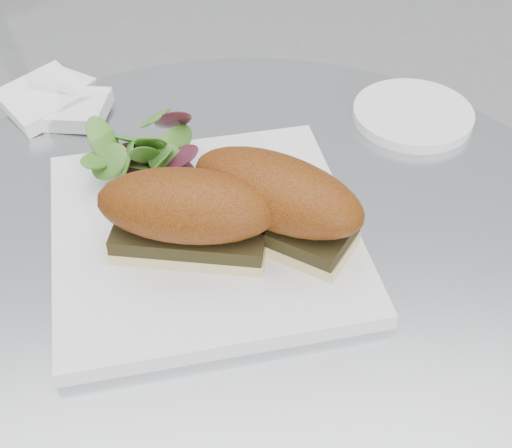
{
  "coord_description": "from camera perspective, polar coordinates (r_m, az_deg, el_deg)",
  "views": [
    {
      "loc": [
        -0.03,
        -0.45,
        1.19
      ],
      "look_at": [
        0.01,
        0.0,
        0.77
      ],
      "focal_mm": 50.0,
      "sensor_mm": 36.0,
      "label": 1
    }
  ],
  "objects": [
    {
      "name": "table",
      "position": [
        0.83,
        -0.6,
        -14.41
      ],
      "size": [
        0.7,
        0.7,
        0.73
      ],
      "color": "#A5A8AC",
      "rests_on": "ground"
    },
    {
      "name": "plate",
      "position": [
        0.65,
        -4.15,
        -0.81
      ],
      "size": [
        0.3,
        0.3,
        0.02
      ],
      "primitive_type": "cube",
      "rotation": [
        0.0,
        0.0,
        0.13
      ],
      "color": "white",
      "rests_on": "table"
    },
    {
      "name": "sandwich_left",
      "position": [
        0.6,
        -5.47,
        0.83
      ],
      "size": [
        0.16,
        0.1,
        0.08
      ],
      "rotation": [
        0.0,
        0.0,
        -0.2
      ],
      "color": "tan",
      "rests_on": "plate"
    },
    {
      "name": "sandwich_right",
      "position": [
        0.61,
        1.66,
        1.96
      ],
      "size": [
        0.17,
        0.15,
        0.08
      ],
      "rotation": [
        0.0,
        0.0,
        -0.6
      ],
      "color": "tan",
      "rests_on": "plate"
    },
    {
      "name": "salad",
      "position": [
        0.69,
        -8.5,
        5.44
      ],
      "size": [
        0.1,
        0.1,
        0.05
      ],
      "primitive_type": null,
      "color": "#3E7E29",
      "rests_on": "plate"
    },
    {
      "name": "napkin",
      "position": [
        0.84,
        -15.33,
        8.98
      ],
      "size": [
        0.14,
        0.14,
        0.02
      ],
      "primitive_type": null,
      "rotation": [
        0.0,
        0.0,
        0.29
      ],
      "color": "white",
      "rests_on": "table"
    },
    {
      "name": "saucer",
      "position": [
        0.82,
        12.44,
        8.56
      ],
      "size": [
        0.13,
        0.13,
        0.01
      ],
      "primitive_type": "cylinder",
      "color": "white",
      "rests_on": "table"
    }
  ]
}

